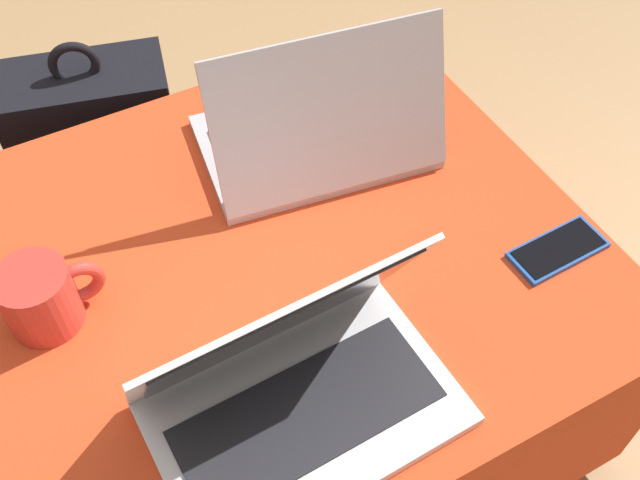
% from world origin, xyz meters
% --- Properties ---
extents(ground_plane, '(14.00, 14.00, 0.00)m').
position_xyz_m(ground_plane, '(0.00, 0.00, 0.00)').
color(ground_plane, tan).
extents(ottoman, '(0.99, 0.78, 0.42)m').
position_xyz_m(ottoman, '(0.00, 0.00, 0.21)').
color(ottoman, maroon).
rests_on(ottoman, ground_plane).
extents(laptop_near, '(0.36, 0.24, 0.22)m').
position_xyz_m(laptop_near, '(-0.02, -0.22, 0.47)').
color(laptop_near, silver).
rests_on(laptop_near, ottoman).
extents(laptop_far, '(0.37, 0.28, 0.24)m').
position_xyz_m(laptop_far, '(0.21, 0.14, 0.47)').
color(laptop_far, '#B7B7BC').
rests_on(laptop_far, ottoman).
extents(cell_phone, '(0.14, 0.07, 0.01)m').
position_xyz_m(cell_phone, '(0.41, -0.19, 0.43)').
color(cell_phone, '#1E4C9E').
rests_on(cell_phone, ottoman).
extents(backpack, '(0.32, 0.25, 0.49)m').
position_xyz_m(backpack, '(-0.06, 0.53, 0.20)').
color(backpack, black).
rests_on(backpack, ground_plane).
extents(coffee_mug, '(0.13, 0.09, 0.09)m').
position_xyz_m(coffee_mug, '(-0.24, 0.04, 0.47)').
color(coffee_mug, red).
rests_on(coffee_mug, ottoman).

